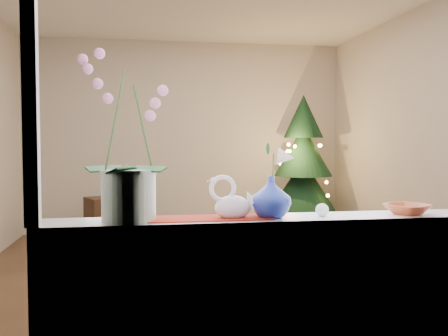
# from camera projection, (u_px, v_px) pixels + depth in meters

# --- Properties ---
(ground) EXTENTS (5.00, 5.00, 0.00)m
(ground) POSITION_uv_depth(u_px,v_px,m) (210.00, 276.00, 4.75)
(ground) COLOR #362216
(ground) RESTS_ON ground
(wall_back) EXTENTS (4.50, 0.10, 2.70)m
(wall_back) POSITION_uv_depth(u_px,v_px,m) (186.00, 137.00, 7.14)
(wall_back) COLOR beige
(wall_back) RESTS_ON ground
(wall_front) EXTENTS (4.50, 0.10, 2.70)m
(wall_front) POSITION_uv_depth(u_px,v_px,m) (284.00, 125.00, 2.22)
(wall_front) COLOR beige
(wall_front) RESTS_ON ground
(wall_right) EXTENTS (0.10, 5.00, 2.70)m
(wall_right) POSITION_uv_depth(u_px,v_px,m) (430.00, 135.00, 5.04)
(wall_right) COLOR beige
(wall_right) RESTS_ON ground
(window_apron) EXTENTS (2.20, 0.08, 0.88)m
(window_apron) POSITION_uv_depth(u_px,v_px,m) (280.00, 323.00, 2.30)
(window_apron) COLOR white
(window_apron) RESTS_ON ground
(windowsill) EXTENTS (2.20, 0.26, 0.04)m
(windowsill) POSITION_uv_depth(u_px,v_px,m) (276.00, 221.00, 2.37)
(windowsill) COLOR white
(windowsill) RESTS_ON window_apron
(window_frame) EXTENTS (2.22, 0.06, 1.60)m
(window_frame) POSITION_uv_depth(u_px,v_px,m) (283.00, 47.00, 2.23)
(window_frame) COLOR white
(window_frame) RESTS_ON windowsill
(runner) EXTENTS (0.70, 0.20, 0.01)m
(runner) POSITION_uv_depth(u_px,v_px,m) (196.00, 218.00, 2.30)
(runner) COLOR maroon
(runner) RESTS_ON windowsill
(orchid_pot) EXTENTS (0.35, 0.35, 0.77)m
(orchid_pot) POSITION_uv_depth(u_px,v_px,m) (128.00, 136.00, 2.22)
(orchid_pot) COLOR beige
(orchid_pot) RESTS_ON windowsill
(swan) EXTENTS (0.23, 0.11, 0.19)m
(swan) POSITION_uv_depth(u_px,v_px,m) (233.00, 198.00, 2.31)
(swan) COLOR silver
(swan) RESTS_ON windowsill
(blue_vase) EXTENTS (0.27, 0.27, 0.23)m
(blue_vase) POSITION_uv_depth(u_px,v_px,m) (271.00, 194.00, 2.34)
(blue_vase) COLOR navy
(blue_vase) RESTS_ON windowsill
(lily) EXTENTS (0.12, 0.07, 0.17)m
(lily) POSITION_uv_depth(u_px,v_px,m) (271.00, 152.00, 2.33)
(lily) COLOR beige
(lily) RESTS_ON blue_vase
(paperweight) EXTENTS (0.07, 0.07, 0.06)m
(paperweight) POSITION_uv_depth(u_px,v_px,m) (322.00, 210.00, 2.39)
(paperweight) COLOR white
(paperweight) RESTS_ON windowsill
(amber_dish) EXTENTS (0.23, 0.23, 0.04)m
(amber_dish) POSITION_uv_depth(u_px,v_px,m) (407.00, 210.00, 2.46)
(amber_dish) COLOR #A64825
(amber_dish) RESTS_ON windowsill
(xmas_tree) EXTENTS (1.06, 1.06, 1.92)m
(xmas_tree) POSITION_uv_depth(u_px,v_px,m) (303.00, 165.00, 6.87)
(xmas_tree) COLOR black
(xmas_tree) RESTS_ON ground
(side_table) EXTENTS (0.89, 0.69, 0.60)m
(side_table) POSITION_uv_depth(u_px,v_px,m) (120.00, 220.00, 6.25)
(side_table) COLOR black
(side_table) RESTS_ON ground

